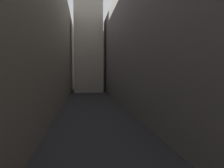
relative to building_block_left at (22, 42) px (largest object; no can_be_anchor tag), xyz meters
name	(u,v)px	position (x,y,z in m)	size (l,w,h in m)	color
ground_plane	(92,104)	(13.33, -2.00, -12.30)	(264.00, 264.00, 0.00)	#232326
building_block_left	(22,42)	(0.00, 0.00, 0.00)	(15.66, 108.00, 24.60)	#756B5B
building_block_right	(146,46)	(24.99, 0.00, -0.45)	(12.33, 108.00, 23.70)	slate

